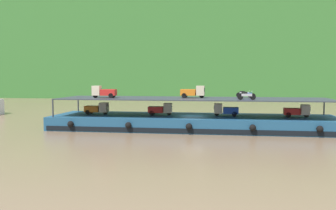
# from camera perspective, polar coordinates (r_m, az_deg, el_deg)

# --- Properties ---
(ground_plane) EXTENTS (400.00, 400.00, 0.00)m
(ground_plane) POSITION_cam_1_polar(r_m,az_deg,el_deg) (42.53, 3.75, -3.67)
(ground_plane) COLOR #7F664C
(hillside_far_bank) EXTENTS (149.25, 30.91, 29.43)m
(hillside_far_bank) POSITION_cam_1_polar(r_m,az_deg,el_deg) (112.12, 6.87, 9.73)
(hillside_far_bank) COLOR #387533
(hillside_far_bank) RESTS_ON ground
(cargo_barge) EXTENTS (31.80, 8.66, 1.50)m
(cargo_barge) POSITION_cam_1_polar(r_m,az_deg,el_deg) (42.41, 3.75, -2.67)
(cargo_barge) COLOR navy
(cargo_barge) RESTS_ON ground
(cargo_rack) EXTENTS (30.20, 7.32, 2.00)m
(cargo_rack) POSITION_cam_1_polar(r_m,az_deg,el_deg) (42.19, 3.78, 0.96)
(cargo_rack) COLOR #2D333D
(cargo_rack) RESTS_ON cargo_barge
(mini_truck_lower_stern) EXTENTS (2.77, 1.26, 1.38)m
(mini_truck_lower_stern) POSITION_cam_1_polar(r_m,az_deg,el_deg) (44.82, -10.75, -0.51)
(mini_truck_lower_stern) COLOR orange
(mini_truck_lower_stern) RESTS_ON cargo_barge
(mini_truck_lower_aft) EXTENTS (2.78, 1.27, 1.38)m
(mini_truck_lower_aft) POSITION_cam_1_polar(r_m,az_deg,el_deg) (43.07, -1.13, -0.63)
(mini_truck_lower_aft) COLOR red
(mini_truck_lower_aft) RESTS_ON cargo_barge
(mini_truck_lower_mid) EXTENTS (2.76, 1.23, 1.38)m
(mini_truck_lower_mid) POSITION_cam_1_polar(r_m,az_deg,el_deg) (42.65, 8.78, -0.73)
(mini_truck_lower_mid) COLOR #1E47B7
(mini_truck_lower_mid) RESTS_ON cargo_barge
(mini_truck_lower_fore) EXTENTS (2.80, 1.30, 1.38)m
(mini_truck_lower_fore) POSITION_cam_1_polar(r_m,az_deg,el_deg) (43.20, 19.07, -0.85)
(mini_truck_lower_fore) COLOR red
(mini_truck_lower_fore) RESTS_ON cargo_barge
(mini_truck_upper_stern) EXTENTS (2.79, 1.30, 1.38)m
(mini_truck_upper_stern) POSITION_cam_1_polar(r_m,az_deg,el_deg) (43.46, -9.76, 1.99)
(mini_truck_upper_stern) COLOR red
(mini_truck_upper_stern) RESTS_ON cargo_rack
(mini_truck_upper_mid) EXTENTS (2.77, 1.26, 1.38)m
(mini_truck_upper_mid) POSITION_cam_1_polar(r_m,az_deg,el_deg) (42.83, 3.85, 2.01)
(mini_truck_upper_mid) COLOR orange
(mini_truck_upper_mid) RESTS_ON cargo_rack
(motorcycle_upper_port) EXTENTS (1.90, 0.55, 0.87)m
(motorcycle_upper_port) POSITION_cam_1_polar(r_m,az_deg,el_deg) (39.88, 11.87, 1.39)
(motorcycle_upper_port) COLOR black
(motorcycle_upper_port) RESTS_ON cargo_rack
(motorcycle_upper_centre) EXTENTS (1.90, 0.55, 0.87)m
(motorcycle_upper_centre) POSITION_cam_1_polar(r_m,az_deg,el_deg) (42.08, 11.89, 1.54)
(motorcycle_upper_centre) COLOR black
(motorcycle_upper_centre) RESTS_ON cargo_rack
(motorcycle_upper_stbd) EXTENTS (1.90, 0.55, 0.87)m
(motorcycle_upper_stbd) POSITION_cam_1_polar(r_m,az_deg,el_deg) (44.27, 11.55, 1.68)
(motorcycle_upper_stbd) COLOR black
(motorcycle_upper_stbd) RESTS_ON cargo_rack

